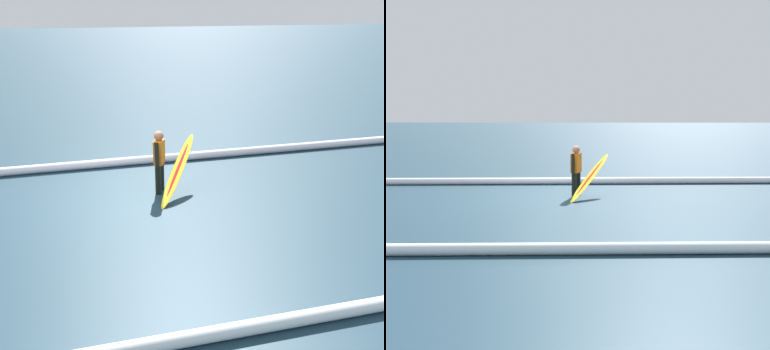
{
  "view_description": "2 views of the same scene",
  "coord_description": "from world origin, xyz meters",
  "views": [
    {
      "loc": [
        0.73,
        10.2,
        4.25
      ],
      "look_at": [
        -1.37,
        1.16,
        0.83
      ],
      "focal_mm": 45.15,
      "sensor_mm": 36.0,
      "label": 1
    },
    {
      "loc": [
        -1.17,
        12.79,
        2.51
      ],
      "look_at": [
        -1.0,
        2.44,
        0.99
      ],
      "focal_mm": 42.71,
      "sensor_mm": 36.0,
      "label": 2
    }
  ],
  "objects": [
    {
      "name": "ground_plane",
      "position": [
        0.0,
        0.0,
        0.0
      ],
      "size": [
        134.05,
        134.05,
        0.0
      ],
      "primitive_type": "plane",
      "color": "#1C3646"
    },
    {
      "name": "surfer",
      "position": [
        -0.91,
        -0.12,
        0.81
      ],
      "size": [
        0.32,
        0.6,
        1.45
      ],
      "rotation": [
        0.0,
        0.0,
        1.16
      ],
      "color": "black",
      "rests_on": "ground_plane"
    },
    {
      "name": "surfboard",
      "position": [
        -1.3,
        0.05,
        0.57
      ],
      "size": [
        1.28,
        1.83,
        1.18
      ],
      "color": "yellow",
      "rests_on": "ground_plane"
    },
    {
      "name": "wave_crest_foreground",
      "position": [
        -2.87,
        -2.27,
        0.11
      ],
      "size": [
        19.56,
        0.99,
        0.22
      ],
      "primitive_type": "cylinder",
      "rotation": [
        0.0,
        1.57,
        0.04
      ],
      "color": "white",
      "rests_on": "ground_plane"
    },
    {
      "name": "wave_crest_midground",
      "position": [
        0.19,
        5.22,
        0.11
      ],
      "size": [
        14.3,
        0.73,
        0.21
      ],
      "primitive_type": "cylinder",
      "rotation": [
        0.0,
        1.57,
        0.04
      ],
      "color": "silver",
      "rests_on": "ground_plane"
    }
  ]
}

